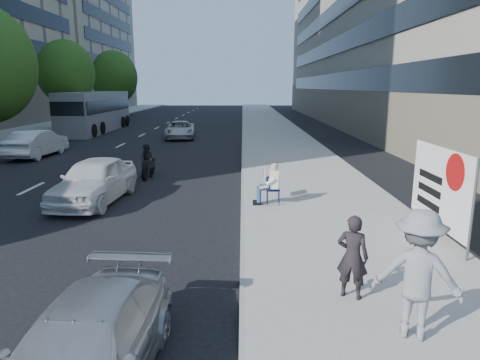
{
  "coord_description": "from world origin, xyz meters",
  "views": [
    {
      "loc": [
        1.45,
        -7.57,
        3.76
      ],
      "look_at": [
        1.38,
        3.36,
        1.36
      ],
      "focal_mm": 32.0,
      "sensor_mm": 36.0,
      "label": 1
    }
  ],
  "objects_px": {
    "jogger": "(418,274)",
    "parked_sedan": "(84,351)",
    "pedestrian_woman": "(352,257)",
    "white_sedan_mid": "(37,143)",
    "bus": "(96,112)",
    "white_sedan_near": "(94,180)",
    "seated_protester": "(270,181)",
    "motorcycle": "(148,162)",
    "protest_banner": "(440,187)",
    "white_sedan_far": "(180,130)"
  },
  "relations": [
    {
      "from": "parked_sedan",
      "to": "motorcycle",
      "type": "height_order",
      "value": "motorcycle"
    },
    {
      "from": "seated_protester",
      "to": "jogger",
      "type": "bearing_deg",
      "value": -76.86
    },
    {
      "from": "seated_protester",
      "to": "pedestrian_woman",
      "type": "distance_m",
      "value": 6.13
    },
    {
      "from": "pedestrian_woman",
      "to": "parked_sedan",
      "type": "xyz_separation_m",
      "value": [
        -3.84,
        -2.22,
        -0.33
      ]
    },
    {
      "from": "jogger",
      "to": "protest_banner",
      "type": "xyz_separation_m",
      "value": [
        2.21,
        4.26,
        0.28
      ]
    },
    {
      "from": "pedestrian_woman",
      "to": "white_sedan_near",
      "type": "height_order",
      "value": "pedestrian_woman"
    },
    {
      "from": "pedestrian_woman",
      "to": "motorcycle",
      "type": "distance_m",
      "value": 12.27
    },
    {
      "from": "seated_protester",
      "to": "jogger",
      "type": "distance_m",
      "value": 7.41
    },
    {
      "from": "white_sedan_near",
      "to": "white_sedan_mid",
      "type": "distance_m",
      "value": 11.27
    },
    {
      "from": "parked_sedan",
      "to": "white_sedan_near",
      "type": "bearing_deg",
      "value": 111.92
    },
    {
      "from": "pedestrian_woman",
      "to": "white_sedan_mid",
      "type": "distance_m",
      "value": 20.77
    },
    {
      "from": "motorcycle",
      "to": "bus",
      "type": "relative_size",
      "value": 0.17
    },
    {
      "from": "parked_sedan",
      "to": "white_sedan_near",
      "type": "xyz_separation_m",
      "value": [
        -2.94,
        9.02,
        0.17
      ]
    },
    {
      "from": "white_sedan_near",
      "to": "white_sedan_mid",
      "type": "height_order",
      "value": "white_sedan_near"
    },
    {
      "from": "seated_protester",
      "to": "motorcycle",
      "type": "height_order",
      "value": "seated_protester"
    },
    {
      "from": "protest_banner",
      "to": "white_sedan_far",
      "type": "relative_size",
      "value": 0.67
    },
    {
      "from": "jogger",
      "to": "seated_protester",
      "type": "bearing_deg",
      "value": -54.78
    },
    {
      "from": "white_sedan_mid",
      "to": "white_sedan_far",
      "type": "xyz_separation_m",
      "value": [
        6.61,
        8.45,
        -0.1
      ]
    },
    {
      "from": "protest_banner",
      "to": "motorcycle",
      "type": "height_order",
      "value": "protest_banner"
    },
    {
      "from": "pedestrian_woman",
      "to": "white_sedan_far",
      "type": "height_order",
      "value": "pedestrian_woman"
    },
    {
      "from": "protest_banner",
      "to": "motorcycle",
      "type": "distance_m",
      "value": 11.64
    },
    {
      "from": "seated_protester",
      "to": "white_sedan_near",
      "type": "height_order",
      "value": "white_sedan_near"
    },
    {
      "from": "motorcycle",
      "to": "protest_banner",
      "type": "bearing_deg",
      "value": -40.18
    },
    {
      "from": "jogger",
      "to": "bus",
      "type": "height_order",
      "value": "bus"
    },
    {
      "from": "protest_banner",
      "to": "parked_sedan",
      "type": "relative_size",
      "value": 0.78
    },
    {
      "from": "white_sedan_far",
      "to": "motorcycle",
      "type": "distance_m",
      "value": 13.82
    },
    {
      "from": "white_sedan_mid",
      "to": "bus",
      "type": "distance_m",
      "value": 13.68
    },
    {
      "from": "white_sedan_far",
      "to": "jogger",
      "type": "bearing_deg",
      "value": -80.16
    },
    {
      "from": "protest_banner",
      "to": "parked_sedan",
      "type": "height_order",
      "value": "protest_banner"
    },
    {
      "from": "parked_sedan",
      "to": "white_sedan_near",
      "type": "height_order",
      "value": "white_sedan_near"
    },
    {
      "from": "bus",
      "to": "seated_protester",
      "type": "bearing_deg",
      "value": -61.01
    },
    {
      "from": "jogger",
      "to": "parked_sedan",
      "type": "relative_size",
      "value": 0.49
    },
    {
      "from": "parked_sedan",
      "to": "bus",
      "type": "xyz_separation_m",
      "value": [
        -10.53,
        31.93,
        1.07
      ]
    },
    {
      "from": "white_sedan_far",
      "to": "bus",
      "type": "bearing_deg",
      "value": 141.25
    },
    {
      "from": "jogger",
      "to": "white_sedan_far",
      "type": "xyz_separation_m",
      "value": [
        -7.13,
        25.75,
        -0.48
      ]
    },
    {
      "from": "protest_banner",
      "to": "white_sedan_mid",
      "type": "distance_m",
      "value": 20.6
    },
    {
      "from": "seated_protester",
      "to": "jogger",
      "type": "xyz_separation_m",
      "value": [
        1.68,
        -7.22,
        0.24
      ]
    },
    {
      "from": "protest_banner",
      "to": "white_sedan_near",
      "type": "distance_m",
      "value": 10.33
    },
    {
      "from": "white_sedan_near",
      "to": "motorcycle",
      "type": "xyz_separation_m",
      "value": [
        0.9,
        3.98,
        -0.1
      ]
    },
    {
      "from": "white_sedan_near",
      "to": "pedestrian_woman",
      "type": "bearing_deg",
      "value": -40.56
    },
    {
      "from": "seated_protester",
      "to": "parked_sedan",
      "type": "bearing_deg",
      "value": -108.65
    },
    {
      "from": "parked_sedan",
      "to": "bus",
      "type": "height_order",
      "value": "bus"
    },
    {
      "from": "pedestrian_woman",
      "to": "parked_sedan",
      "type": "distance_m",
      "value": 4.45
    },
    {
      "from": "white_sedan_far",
      "to": "protest_banner",
      "type": "bearing_deg",
      "value": -72.16
    },
    {
      "from": "seated_protester",
      "to": "pedestrian_woman",
      "type": "height_order",
      "value": "pedestrian_woman"
    },
    {
      "from": "pedestrian_woman",
      "to": "white_sedan_near",
      "type": "bearing_deg",
      "value": -19.93
    },
    {
      "from": "protest_banner",
      "to": "white_sedan_far",
      "type": "xyz_separation_m",
      "value": [
        -9.33,
        21.49,
        -0.77
      ]
    },
    {
      "from": "jogger",
      "to": "motorcycle",
      "type": "xyz_separation_m",
      "value": [
        -6.51,
        11.94,
        -0.48
      ]
    },
    {
      "from": "bus",
      "to": "motorcycle",
      "type": "bearing_deg",
      "value": -66.22
    },
    {
      "from": "pedestrian_woman",
      "to": "protest_banner",
      "type": "bearing_deg",
      "value": -107.46
    }
  ]
}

